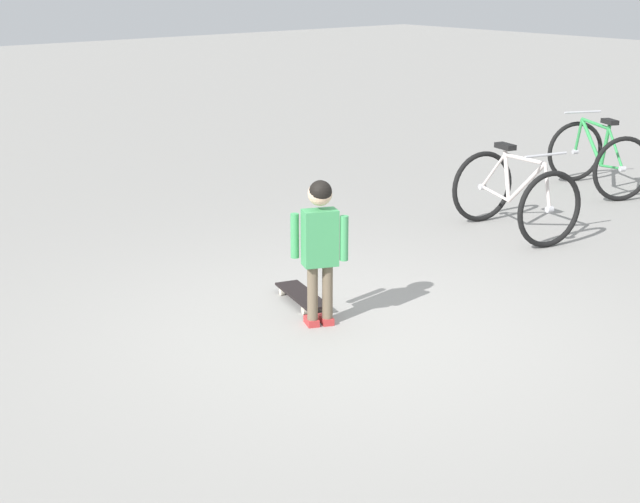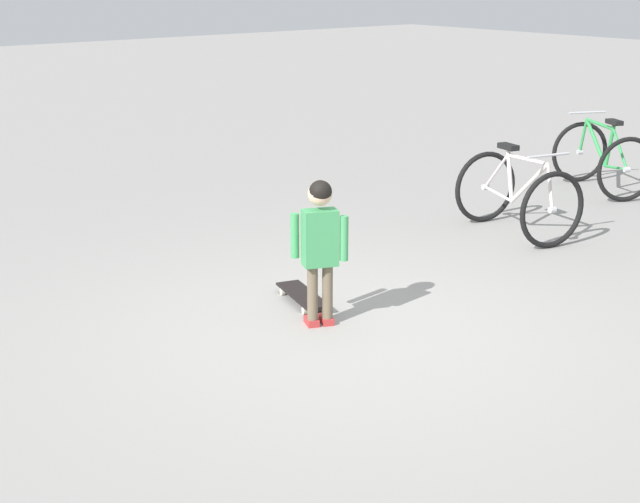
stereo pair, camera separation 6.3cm
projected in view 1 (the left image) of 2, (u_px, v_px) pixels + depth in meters
The scene contains 5 objects.
ground_plane at pixel (357, 331), 6.68m from camera, with size 50.00×50.00×0.00m, color gray.
child_person at pixel (320, 237), 6.61m from camera, with size 0.33×0.29×1.06m.
skateboard at pixel (302, 296), 7.23m from camera, with size 0.68×0.36×0.07m.
bicycle_near at pixel (514, 195), 8.99m from camera, with size 1.20×0.93×0.85m.
bicycle_mid at pixel (598, 158), 10.72m from camera, with size 1.27×1.10×0.85m.
Camera 1 is at (-4.63, 4.18, 2.48)m, focal length 53.41 mm.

